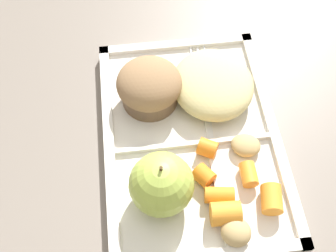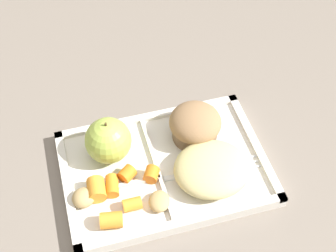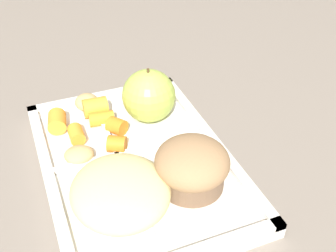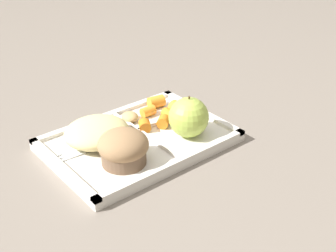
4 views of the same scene
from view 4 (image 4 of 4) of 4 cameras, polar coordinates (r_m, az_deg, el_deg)
name	(u,v)px [view 4 (image 4 of 4)]	position (r m, az deg, el deg)	size (l,w,h in m)	color
ground	(139,145)	(0.87, -3.57, -2.33)	(6.00, 6.00, 0.00)	slate
lunch_tray	(139,141)	(0.86, -3.56, -1.86)	(0.33, 0.23, 0.02)	silver
green_apple	(189,117)	(0.85, 2.54, 1.08)	(0.07, 0.07, 0.08)	#A8C14C
bran_muffin	(123,148)	(0.78, -5.48, -2.69)	(0.09, 0.09, 0.06)	brown
carrot_slice_back	(163,122)	(0.89, -0.56, 0.55)	(0.02, 0.02, 0.02)	orange
carrot_slice_small	(178,109)	(0.93, 1.26, 2.04)	(0.03, 0.03, 0.03)	orange
carrot_slice_near_corner	(148,111)	(0.93, -2.45, 1.82)	(0.02, 0.02, 0.03)	orange
carrot_slice_tilted	(156,102)	(0.96, -1.45, 2.98)	(0.02, 0.02, 0.03)	orange
carrot_slice_center	(169,115)	(0.91, 0.18, 1.31)	(0.02, 0.02, 0.03)	orange
carrot_slice_diagonal	(145,126)	(0.88, -2.86, 0.06)	(0.02, 0.02, 0.02)	orange
potato_chunk_browned	(184,106)	(0.95, 1.96, 2.48)	(0.03, 0.03, 0.02)	tan
potato_chunk_wedge	(130,117)	(0.91, -4.67, 1.12)	(0.04, 0.03, 0.02)	tan
egg_noodle_pile	(97,132)	(0.85, -8.73, -0.73)	(0.12, 0.11, 0.04)	#D6C684
meatball_back	(110,131)	(0.85, -7.07, -0.63)	(0.04, 0.04, 0.04)	#755B4C
meatball_side	(89,137)	(0.84, -9.69, -1.38)	(0.03, 0.03, 0.03)	#755B4C
plastic_fork	(89,148)	(0.84, -9.61, -2.65)	(0.17, 0.03, 0.00)	silver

